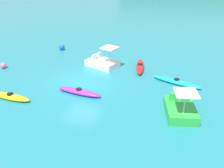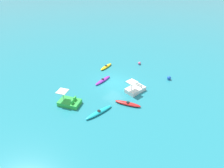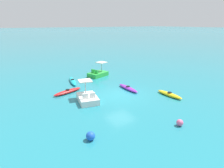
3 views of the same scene
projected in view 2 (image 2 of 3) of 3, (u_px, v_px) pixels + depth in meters
The scene contains 9 objects.
ground_plane at pixel (114, 82), 25.06m from camera, with size 600.00×600.00×0.00m, color teal.
kayak_purple at pixel (103, 80), 25.20m from camera, with size 2.96×0.60×0.37m.
kayak_cyan at pixel (99, 112), 19.72m from camera, with size 3.46×1.31×0.37m.
kayak_yellow at pixel (106, 67), 28.60m from camera, with size 2.70×0.71×0.37m.
kayak_red at pixel (128, 104), 20.94m from camera, with size 1.40×3.06×0.37m.
pedal_boat_green at pixel (69, 102), 20.92m from camera, with size 2.21×2.76×1.68m.
pedal_boat_white at pixel (135, 89), 23.12m from camera, with size 2.67×1.97×1.68m.
buoy_pink at pixel (139, 63), 29.49m from camera, with size 0.44×0.44×0.44m, color pink.
buoy_blue at pixel (169, 78), 25.55m from camera, with size 0.53×0.53×0.53m, color blue.
Camera 2 is at (17.16, 12.55, 13.27)m, focal length 29.87 mm.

